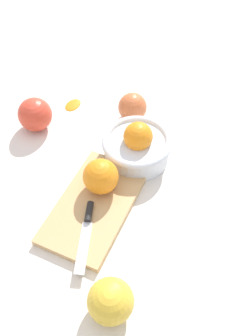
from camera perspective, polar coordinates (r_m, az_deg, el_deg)
ground_plane at (r=0.85m, az=-5.80°, el=-1.57°), size 2.40×2.40×0.00m
bowl at (r=0.86m, az=1.69°, el=3.41°), size 0.16×0.16×0.10m
cutting_board at (r=0.80m, az=-4.81°, el=-5.72°), size 0.27×0.16×0.02m
orange_on_board at (r=0.78m, az=-3.88°, el=-1.30°), size 0.08×0.08×0.08m
knife at (r=0.76m, az=-6.00°, el=-8.87°), size 0.15×0.07×0.01m
apple_back_right at (r=0.67m, az=-2.37°, el=-19.62°), size 0.08×0.08×0.08m
apple_front_left at (r=0.95m, az=-13.71°, el=7.93°), size 0.08×0.08×0.08m
apple_mid_left at (r=0.95m, az=1.15°, el=9.21°), size 0.07×0.07×0.07m
citrus_peel at (r=1.02m, az=-8.13°, el=9.63°), size 0.05×0.04×0.01m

